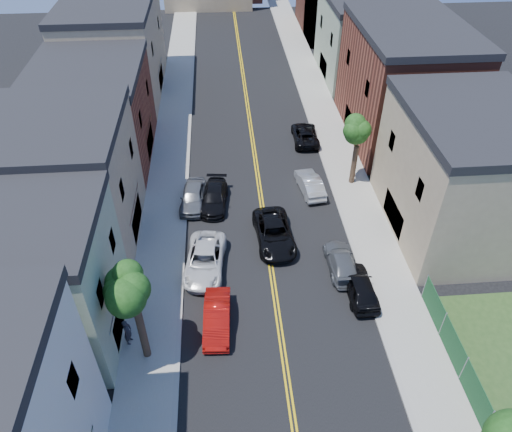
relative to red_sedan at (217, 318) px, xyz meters
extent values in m
cube|color=gray|center=(-4.10, 24.15, -0.67)|extent=(3.20, 100.00, 0.15)
cube|color=gray|center=(11.70, 24.15, -0.67)|extent=(3.20, 100.00, 0.15)
cube|color=gray|center=(-2.35, 24.15, -0.67)|extent=(0.30, 100.00, 0.15)
cube|color=gray|center=(9.95, 24.15, -0.67)|extent=(0.30, 100.00, 0.15)
cube|color=gray|center=(-10.20, 0.15, 3.51)|extent=(9.00, 8.00, 8.50)
cube|color=#998466|center=(-10.20, 9.15, 3.76)|extent=(9.00, 10.00, 9.00)
cube|color=brown|center=(-10.20, 20.15, 3.26)|extent=(9.00, 12.00, 8.00)
cube|color=#998466|center=(-10.20, 34.15, 4.01)|extent=(9.00, 16.00, 9.50)
cube|color=#998466|center=(17.80, 8.15, 3.76)|extent=(9.00, 12.00, 9.00)
cube|color=brown|center=(17.80, 22.15, 4.26)|extent=(9.00, 14.00, 10.00)
cube|color=gray|center=(17.80, 36.15, 3.51)|extent=(9.00, 12.00, 8.50)
cube|color=#143F1E|center=(13.30, -6.35, 0.36)|extent=(0.04, 15.00, 1.90)
cylinder|color=#392B1C|center=(-4.10, -1.85, 1.39)|extent=(0.44, 0.44, 3.96)
sphere|color=#163B10|center=(-4.10, -1.85, 5.71)|extent=(5.20, 5.20, 5.20)
sphere|color=#163B10|center=(-3.58, -2.24, 6.75)|extent=(3.90, 3.90, 3.90)
sphere|color=#163B10|center=(-4.62, -1.33, 5.19)|extent=(3.64, 3.64, 3.64)
cylinder|color=#392B1C|center=(11.70, 14.15, 1.17)|extent=(0.44, 0.44, 3.52)
sphere|color=#163B10|center=(11.70, 14.15, 4.91)|extent=(4.40, 4.40, 4.40)
sphere|color=#163B10|center=(12.14, 13.82, 5.79)|extent=(3.30, 3.30, 3.30)
sphere|color=#163B10|center=(11.26, 14.59, 4.47)|extent=(3.08, 3.08, 3.08)
imported|color=#AB0F0B|center=(0.00, 0.00, 0.00)|extent=(1.80, 4.58, 1.49)
imported|color=silver|center=(-0.74, 5.00, 0.03)|extent=(3.20, 5.84, 1.55)
imported|color=#5C5F64|center=(-1.70, 12.29, 0.04)|extent=(2.34, 4.78, 1.57)
imported|color=black|center=(0.00, 12.13, -0.04)|extent=(2.49, 5.02, 1.40)
imported|color=#4F5256|center=(8.59, 4.22, -0.07)|extent=(1.88, 4.61, 1.34)
imported|color=black|center=(9.30, 1.80, 0.02)|extent=(1.89, 4.50, 1.52)
imported|color=#B0B4B8|center=(7.95, 13.34, -0.01)|extent=(2.12, 4.60, 1.46)
imported|color=black|center=(8.84, 21.47, -0.05)|extent=(2.41, 5.02, 1.38)
imported|color=black|center=(4.30, 7.37, 0.04)|extent=(2.97, 5.81, 1.57)
imported|color=#26262D|center=(-5.21, -0.89, 0.34)|extent=(0.57, 0.75, 1.86)
camera|label=1|loc=(0.87, -18.79, 23.48)|focal=33.90mm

